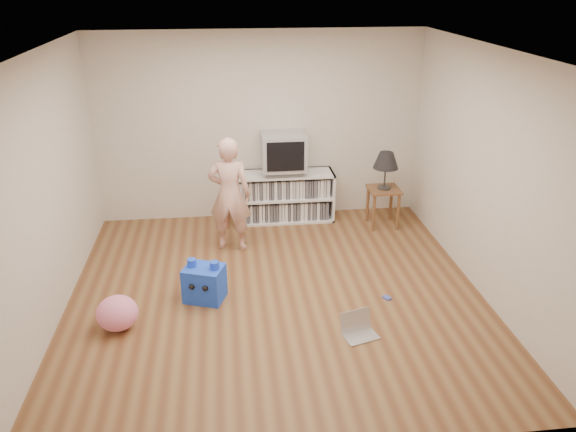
# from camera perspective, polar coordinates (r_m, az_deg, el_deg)

# --- Properties ---
(ground) EXTENTS (4.50, 4.50, 0.00)m
(ground) POSITION_cam_1_polar(r_m,az_deg,el_deg) (6.27, -1.21, -7.89)
(ground) COLOR brown
(ground) RESTS_ON ground
(walls) EXTENTS (4.52, 4.52, 2.60)m
(walls) POSITION_cam_1_polar(r_m,az_deg,el_deg) (5.70, -1.32, 3.33)
(walls) COLOR beige
(walls) RESTS_ON ground
(ceiling) EXTENTS (4.50, 4.50, 0.01)m
(ceiling) POSITION_cam_1_polar(r_m,az_deg,el_deg) (5.39, -1.45, 16.41)
(ceiling) COLOR white
(ceiling) RESTS_ON walls
(media_unit) EXTENTS (1.40, 0.45, 0.70)m
(media_unit) POSITION_cam_1_polar(r_m,az_deg,el_deg) (7.96, -0.47, 2.05)
(media_unit) COLOR white
(media_unit) RESTS_ON ground
(dvd_deck) EXTENTS (0.45, 0.35, 0.07)m
(dvd_deck) POSITION_cam_1_polar(r_m,az_deg,el_deg) (7.81, -0.46, 4.63)
(dvd_deck) COLOR gray
(dvd_deck) RESTS_ON media_unit
(crt_tv) EXTENTS (0.60, 0.53, 0.50)m
(crt_tv) POSITION_cam_1_polar(r_m,az_deg,el_deg) (7.72, -0.47, 6.62)
(crt_tv) COLOR #9D9DA2
(crt_tv) RESTS_ON dvd_deck
(side_table) EXTENTS (0.42, 0.42, 0.55)m
(side_table) POSITION_cam_1_polar(r_m,az_deg,el_deg) (7.83, 9.66, 1.86)
(side_table) COLOR brown
(side_table) RESTS_ON ground
(table_lamp) EXTENTS (0.34, 0.34, 0.52)m
(table_lamp) POSITION_cam_1_polar(r_m,az_deg,el_deg) (7.66, 9.93, 5.51)
(table_lamp) COLOR #333333
(table_lamp) RESTS_ON side_table
(person) EXTENTS (0.60, 0.46, 1.47)m
(person) POSITION_cam_1_polar(r_m,az_deg,el_deg) (6.99, -5.94, 2.17)
(person) COLOR beige
(person) RESTS_ON ground
(laptop) EXTENTS (0.39, 0.34, 0.22)m
(laptop) POSITION_cam_1_polar(r_m,az_deg,el_deg) (5.65, 7.12, -11.27)
(laptop) COLOR silver
(laptop) RESTS_ON ground
(playing_cards) EXTENTS (0.10, 0.11, 0.02)m
(playing_cards) POSITION_cam_1_polar(r_m,az_deg,el_deg) (6.27, 10.02, -8.18)
(playing_cards) COLOR #4351B5
(playing_cards) RESTS_ON ground
(plush_blue) EXTENTS (0.49, 0.44, 0.47)m
(plush_blue) POSITION_cam_1_polar(r_m,az_deg,el_deg) (6.14, -8.50, -6.72)
(plush_blue) COLOR blue
(plush_blue) RESTS_ON ground
(plush_pink) EXTENTS (0.41, 0.41, 0.35)m
(plush_pink) POSITION_cam_1_polar(r_m,az_deg,el_deg) (5.87, -16.96, -9.42)
(plush_pink) COLOR pink
(plush_pink) RESTS_ON ground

